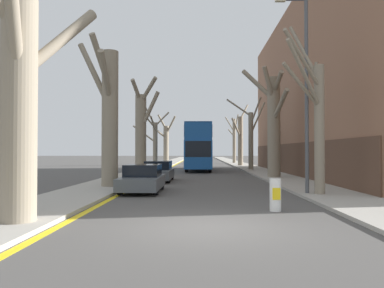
{
  "coord_description": "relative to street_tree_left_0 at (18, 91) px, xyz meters",
  "views": [
    {
      "loc": [
        -0.17,
        -9.32,
        1.89
      ],
      "look_at": [
        -0.92,
        22.51,
        2.52
      ],
      "focal_mm": 35.0,
      "sensor_mm": 36.0,
      "label": 1
    }
  ],
  "objects": [
    {
      "name": "kerb_line_stripe",
      "position": [
        1.08,
        49.94,
        -3.42
      ],
      "size": [
        0.24,
        120.0,
        0.01
      ],
      "primitive_type": "cube",
      "color": "yellow",
      "rests_on": "ground"
    },
    {
      "name": "street_tree_left_1",
      "position": [
        -0.05,
        9.55,
        0.43
      ],
      "size": [
        2.21,
        2.84,
        7.56
      ],
      "color": "gray",
      "rests_on": "ground"
    },
    {
      "name": "street_tree_right_1",
      "position": [
        9.73,
        16.8,
        0.53
      ],
      "size": [
        2.68,
        3.79,
        7.84
      ],
      "color": "gray",
      "rests_on": "ground"
    },
    {
      "name": "building_facade_right",
      "position": [
        16.61,
        20.47,
        3.27
      ],
      "size": [
        10.08,
        31.29,
        13.42
      ],
      "color": "#93664C",
      "rests_on": "ground"
    },
    {
      "name": "sidewalk_left",
      "position": [
        -0.54,
        49.94,
        -3.37
      ],
      "size": [
        2.87,
        120.0,
        0.12
      ],
      "primitive_type": "cube",
      "color": "#A39E93",
      "rests_on": "ground"
    },
    {
      "name": "parked_car_1",
      "position": [
        1.94,
        14.42,
        -2.81
      ],
      "size": [
        1.77,
        4.49,
        1.28
      ],
      "color": "#4C5156",
      "rests_on": "ground"
    },
    {
      "name": "street_tree_left_4",
      "position": [
        -0.11,
        41.59,
        -0.35
      ],
      "size": [
        3.24,
        1.91,
        6.84
      ],
      "color": "gray",
      "rests_on": "ground"
    },
    {
      "name": "double_decker_bus",
      "position": [
        4.43,
        27.78,
        -0.89
      ],
      "size": [
        2.48,
        10.67,
        4.48
      ],
      "color": "#19519E",
      "rests_on": "ground"
    },
    {
      "name": "sidewalk_right",
      "position": [
        10.19,
        49.94,
        -3.37
      ],
      "size": [
        2.87,
        120.0,
        0.12
      ],
      "primitive_type": "cube",
      "color": "#A39E93",
      "rests_on": "ground"
    },
    {
      "name": "lamp_post",
      "position": [
        9.09,
        6.65,
        1.32
      ],
      "size": [
        1.4,
        0.2,
        8.57
      ],
      "color": "#4C4F54",
      "rests_on": "ground"
    },
    {
      "name": "street_tree_right_3",
      "position": [
        9.71,
        38.26,
        0.06
      ],
      "size": [
        2.6,
        3.63,
        8.07
      ],
      "color": "gray",
      "rests_on": "ground"
    },
    {
      "name": "parked_car_0",
      "position": [
        1.94,
        8.01,
        -2.82
      ],
      "size": [
        1.77,
        3.99,
        1.27
      ],
      "color": "#4C5156",
      "rests_on": "ground"
    },
    {
      "name": "street_tree_right_2",
      "position": [
        9.62,
        27.65,
        -0.08
      ],
      "size": [
        3.92,
        1.8,
        7.17
      ],
      "color": "gray",
      "rests_on": "ground"
    },
    {
      "name": "street_tree_left_3",
      "position": [
        -0.33,
        30.24,
        -0.26
      ],
      "size": [
        4.09,
        3.36,
        7.62
      ],
      "color": "gray",
      "rests_on": "ground"
    },
    {
      "name": "ground_plane",
      "position": [
        4.83,
        -0.06,
        -3.43
      ],
      "size": [
        300.0,
        300.0,
        0.0
      ],
      "primitive_type": "plane",
      "color": "#4C4947"
    },
    {
      "name": "traffic_bollard",
      "position": [
        7.01,
        2.51,
        -2.91
      ],
      "size": [
        0.36,
        0.37,
        1.03
      ],
      "color": "white",
      "rests_on": "ground"
    },
    {
      "name": "street_tree_right_4",
      "position": [
        9.84,
        48.97,
        0.35
      ],
      "size": [
        1.97,
        2.89,
        7.58
      ],
      "color": "gray",
      "rests_on": "ground"
    },
    {
      "name": "street_tree_right_0",
      "position": [
        9.46,
        6.25,
        -0.07
      ],
      "size": [
        2.33,
        3.88,
        7.36
      ],
      "color": "gray",
      "rests_on": "ground"
    },
    {
      "name": "street_tree_left_2",
      "position": [
        -0.18,
        20.92,
        0.21
      ],
      "size": [
        2.31,
        1.97,
        7.8
      ],
      "color": "gray",
      "rests_on": "ground"
    },
    {
      "name": "street_tree_left_0",
      "position": [
        0.0,
        0.0,
        0.0
      ],
      "size": [
        3.2,
        3.46,
        7.23
      ],
      "color": "gray",
      "rests_on": "ground"
    }
  ]
}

